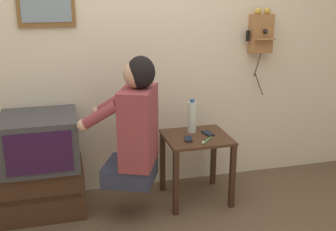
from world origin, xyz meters
name	(u,v)px	position (x,y,z in m)	size (l,w,h in m)	color
wall_back	(134,40)	(0.00, 1.26, 1.27)	(6.80, 0.05, 2.55)	beige
side_table	(196,150)	(0.42, 0.86, 0.43)	(0.51, 0.47, 0.55)	#422819
person	(135,125)	(-0.11, 0.71, 0.74)	(0.61, 0.56, 0.94)	#2D3347
tv_stand	(41,189)	(-0.81, 0.95, 0.20)	(0.64, 0.42, 0.40)	#422819
television	(40,141)	(-0.78, 0.96, 0.59)	(0.55, 0.52, 0.39)	#38383A
wall_phone_antique	(261,33)	(1.08, 1.17, 1.31)	(0.23, 0.18, 0.75)	#9E6B3D
cell_phone_held	(188,139)	(0.33, 0.81, 0.56)	(0.09, 0.13, 0.01)	black
cell_phone_spare	(208,133)	(0.52, 0.89, 0.56)	(0.08, 0.13, 0.01)	black
water_bottle	(192,117)	(0.41, 0.97, 0.68)	(0.07, 0.07, 0.27)	silver
toothbrush	(206,141)	(0.45, 0.73, 0.56)	(0.12, 0.14, 0.02)	#4CBF66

